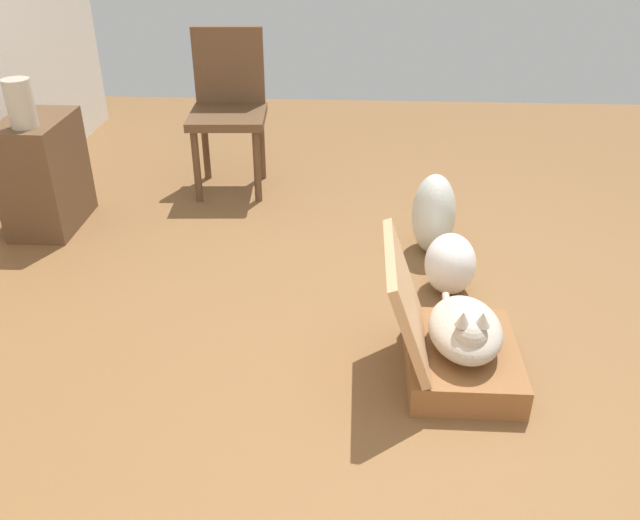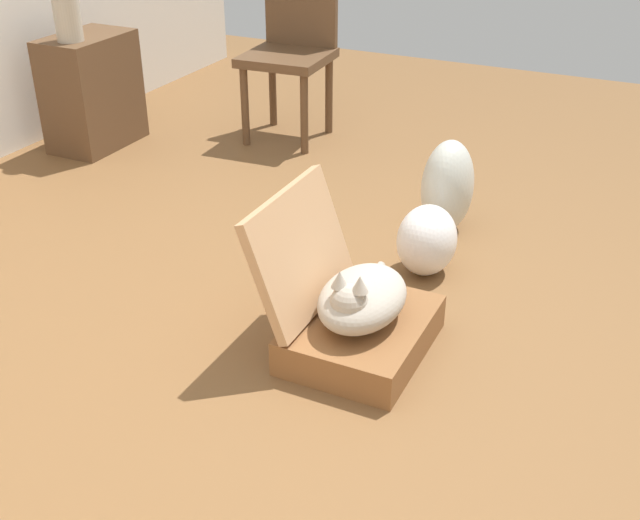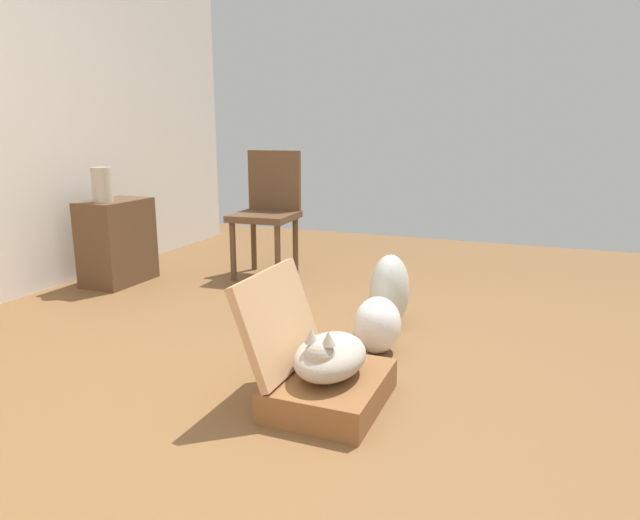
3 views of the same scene
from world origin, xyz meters
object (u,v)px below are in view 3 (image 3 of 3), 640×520
cat (329,356)px  suitcase_base (330,390)px  plastic_bag_white (377,325)px  plastic_bag_clear (389,291)px  chair (268,208)px  vase_tall (102,185)px  side_table (117,242)px

cat → suitcase_base: bearing=-2.1°
suitcase_base → cat: bearing=177.9°
suitcase_base → plastic_bag_white: 0.63m
plastic_bag_clear → chair: chair is taller
vase_tall → side_table: bearing=9.7°
plastic_bag_clear → vase_tall: 2.17m
plastic_bag_clear → vase_tall: vase_tall is taller
cat → plastic_bag_white: size_ratio=1.67×
cat → plastic_bag_white: cat is taller
vase_tall → chair: size_ratio=0.25×
plastic_bag_white → chair: (1.23, 1.24, 0.38)m
plastic_bag_white → plastic_bag_clear: size_ratio=0.68×
side_table → chair: (0.63, -0.93, 0.22)m
suitcase_base → chair: (1.85, 1.22, 0.46)m
plastic_bag_white → chair: bearing=45.3°
cat → vase_tall: bearing=62.7°
vase_tall → cat: bearing=-117.3°
cat → plastic_bag_clear: 1.03m
plastic_bag_white → vase_tall: 2.28m
cat → vase_tall: 2.45m
plastic_bag_white → plastic_bag_clear: (0.40, 0.05, 0.07)m
side_table → plastic_bag_clear: bearing=-95.2°
plastic_bag_clear → cat: bearing=-178.5°
side_table → vase_tall: size_ratio=2.54×
plastic_bag_white → side_table: 2.26m
cat → vase_tall: size_ratio=2.00×
cat → plastic_bag_clear: (1.03, 0.03, -0.00)m
side_table → chair: chair is taller
suitcase_base → vase_tall: bearing=62.9°
vase_tall → chair: bearing=-50.0°
suitcase_base → cat: 0.15m
cat → chair: bearing=33.3°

